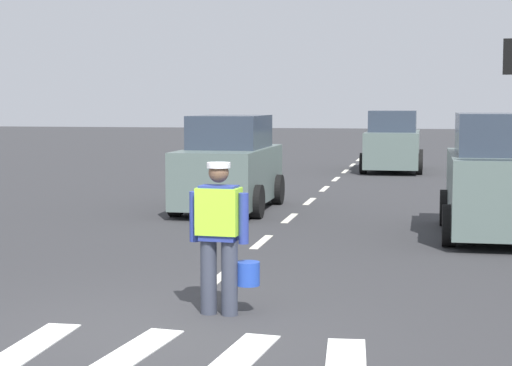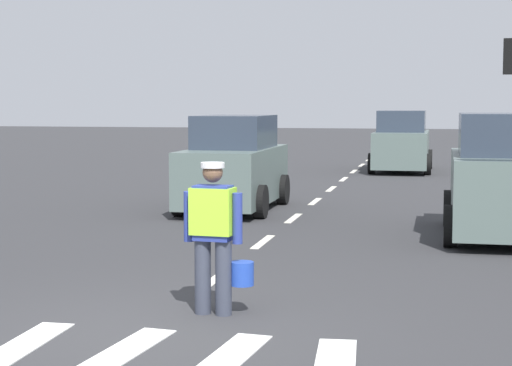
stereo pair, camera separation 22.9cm
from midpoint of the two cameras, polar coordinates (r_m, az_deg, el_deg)
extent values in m
plane|color=#333335|center=(29.39, 5.75, 0.81)|extent=(96.00, 96.00, 0.00)
cube|color=white|center=(8.51, -15.81, -10.59)|extent=(0.39, 1.91, 0.01)
cube|color=white|center=(8.12, -9.38, -11.24)|extent=(0.56, 1.93, 0.01)
cube|color=white|center=(7.83, -2.36, -11.79)|extent=(0.55, 1.93, 0.01)
cube|color=silver|center=(11.45, -3.02, -6.28)|extent=(0.14, 1.40, 0.01)
cube|color=silver|center=(14.33, -0.07, -3.92)|extent=(0.14, 1.40, 0.01)
cube|color=silver|center=(17.25, 1.87, -2.34)|extent=(0.14, 1.40, 0.01)
cube|color=silver|center=(20.20, 3.25, -1.22)|extent=(0.14, 1.40, 0.01)
cube|color=silver|center=(23.15, 4.27, -0.38)|extent=(0.14, 1.40, 0.01)
cube|color=silver|center=(26.12, 5.07, 0.26)|extent=(0.14, 1.40, 0.01)
cube|color=silver|center=(29.10, 5.70, 0.78)|extent=(0.14, 1.40, 0.01)
cube|color=silver|center=(32.08, 6.21, 1.19)|extent=(0.14, 1.40, 0.01)
cube|color=silver|center=(35.06, 6.64, 1.54)|extent=(0.14, 1.40, 0.01)
cube|color=silver|center=(38.04, 7.00, 1.83)|extent=(0.14, 1.40, 0.01)
cube|color=silver|center=(41.03, 7.30, 2.08)|extent=(0.14, 1.40, 0.01)
cube|color=silver|center=(44.02, 7.57, 2.30)|extent=(0.14, 1.40, 0.01)
cube|color=silver|center=(47.01, 7.80, 2.49)|extent=(0.14, 1.40, 0.01)
cube|color=silver|center=(50.00, 8.01, 2.65)|extent=(0.14, 1.40, 0.01)
cube|color=silver|center=(53.00, 8.19, 2.80)|extent=(0.14, 1.40, 0.01)
cube|color=silver|center=(55.99, 8.35, 2.93)|extent=(0.14, 1.40, 0.01)
cylinder|color=#383D4C|center=(9.50, -3.84, -6.22)|extent=(0.18, 0.18, 0.82)
cylinder|color=#383D4C|center=(9.43, -2.46, -6.30)|extent=(0.18, 0.18, 0.82)
cube|color=navy|center=(9.35, -3.18, -1.99)|extent=(0.42, 0.27, 0.60)
cube|color=#A5EA33|center=(9.34, -3.18, -1.87)|extent=(0.48, 0.32, 0.51)
cylinder|color=navy|center=(9.45, -4.78, -2.23)|extent=(0.11, 0.11, 0.55)
cylinder|color=navy|center=(9.27, -1.54, -2.36)|extent=(0.11, 0.11, 0.55)
sphere|color=brown|center=(9.30, -3.19, 0.70)|extent=(0.22, 0.22, 0.22)
cylinder|color=silver|center=(9.29, -3.19, 1.19)|extent=(0.26, 0.26, 0.06)
cylinder|color=#2347B7|center=(9.46, -1.23, -6.01)|extent=(0.26, 0.26, 0.26)
cube|color=slate|center=(29.41, 8.82, 2.26)|extent=(1.74, 4.17, 1.16)
cube|color=#2D3847|center=(29.27, 8.84, 4.08)|extent=(1.53, 2.29, 0.70)
cylinder|color=black|center=(30.77, 7.25, 1.63)|extent=(0.22, 0.68, 0.68)
cylinder|color=black|center=(30.70, 10.57, 1.58)|extent=(0.22, 0.68, 0.68)
cylinder|color=black|center=(28.20, 6.89, 1.30)|extent=(0.22, 0.68, 0.68)
cylinder|color=black|center=(28.12, 10.51, 1.24)|extent=(0.22, 0.68, 0.68)
cube|color=slate|center=(15.38, 15.65, -0.47)|extent=(1.83, 3.87, 1.25)
cube|color=#2D3847|center=(15.22, 15.77, 3.15)|extent=(1.61, 2.13, 0.70)
cylinder|color=black|center=(16.58, 12.06, -1.60)|extent=(0.22, 0.68, 0.68)
cylinder|color=black|center=(14.20, 12.21, -2.76)|extent=(0.22, 0.68, 0.68)
cube|color=slate|center=(18.54, -2.12, 0.54)|extent=(1.64, 3.98, 1.16)
cube|color=#2D3847|center=(18.58, -2.06, 3.41)|extent=(1.45, 2.19, 0.70)
cylinder|color=black|center=(17.20, -0.33, -1.24)|extent=(0.22, 0.68, 0.68)
cylinder|color=black|center=(17.61, -5.71, -1.11)|extent=(0.22, 0.68, 0.68)
cylinder|color=black|center=(19.61, 1.11, -0.43)|extent=(0.22, 0.68, 0.68)
cylinder|color=black|center=(19.97, -3.65, -0.33)|extent=(0.22, 0.68, 0.68)
camera|label=1|loc=(0.11, -90.50, -0.05)|focal=60.45mm
camera|label=2|loc=(0.11, 89.50, 0.05)|focal=60.45mm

